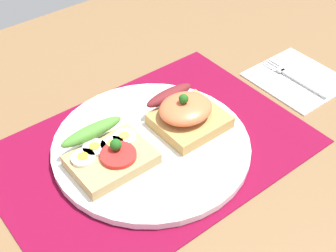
% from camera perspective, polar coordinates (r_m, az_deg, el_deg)
% --- Properties ---
extents(ground_plane, '(1.20, 0.90, 0.03)m').
position_cam_1_polar(ground_plane, '(0.68, -1.99, -3.87)').
color(ground_plane, brown).
extents(placemat, '(0.43, 0.30, 0.00)m').
position_cam_1_polar(placemat, '(0.67, -2.03, -2.82)').
color(placemat, maroon).
rests_on(placemat, ground_plane).
extents(plate, '(0.28, 0.28, 0.01)m').
position_cam_1_polar(plate, '(0.66, -2.04, -2.39)').
color(plate, white).
rests_on(plate, placemat).
extents(sandwich_egg_tomato, '(0.11, 0.10, 0.04)m').
position_cam_1_polar(sandwich_egg_tomato, '(0.63, -7.42, -3.20)').
color(sandwich_egg_tomato, tan).
rests_on(sandwich_egg_tomato, plate).
extents(sandwich_salmon, '(0.10, 0.10, 0.06)m').
position_cam_1_polar(sandwich_salmon, '(0.67, 2.22, 1.59)').
color(sandwich_salmon, '#B58A4B').
rests_on(sandwich_salmon, plate).
extents(napkin, '(0.13, 0.14, 0.01)m').
position_cam_1_polar(napkin, '(0.82, 15.44, 5.62)').
color(napkin, white).
rests_on(napkin, ground_plane).
extents(fork, '(0.02, 0.13, 0.00)m').
position_cam_1_polar(fork, '(0.82, 14.99, 5.84)').
color(fork, '#B7B7BC').
rests_on(fork, napkin).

